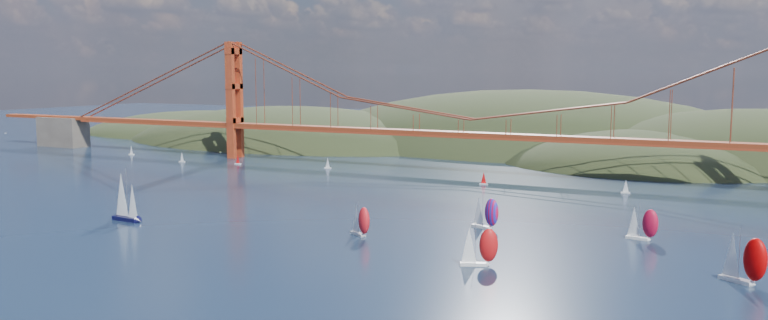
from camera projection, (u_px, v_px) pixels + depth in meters
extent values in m
plane|color=black|center=(151.00, 287.00, 145.48)|extent=(1200.00, 1200.00, 0.00)
ellipsoid|color=black|center=(294.00, 161.00, 439.88)|extent=(240.00, 140.00, 64.00)
ellipsoid|color=black|center=(529.00, 175.00, 417.70)|extent=(300.00, 180.00, 96.00)
ellipsoid|color=black|center=(646.00, 184.00, 332.17)|extent=(140.00, 110.00, 48.00)
ellipsoid|color=black|center=(208.00, 143.00, 506.38)|extent=(200.00, 140.00, 44.00)
cube|color=maroon|center=(473.00, 134.00, 302.99)|extent=(440.00, 7.00, 1.60)
cube|color=maroon|center=(472.00, 137.00, 303.13)|extent=(440.00, 7.00, 0.80)
cube|color=maroon|center=(235.00, 100.00, 355.40)|extent=(4.00, 8.50, 55.00)
cube|color=#4C443D|center=(63.00, 132.00, 410.65)|extent=(28.00, 12.00, 16.00)
cube|color=maroon|center=(47.00, 117.00, 415.06)|extent=(60.00, 7.00, 1.60)
cube|color=black|center=(127.00, 219.00, 209.05)|extent=(9.69, 3.61, 1.14)
cylinder|color=#99999E|center=(127.00, 193.00, 207.91)|extent=(0.14, 0.14, 13.67)
cone|color=white|center=(122.00, 194.00, 209.16)|extent=(5.82, 5.82, 12.03)
cone|color=white|center=(133.00, 201.00, 206.88)|extent=(4.16, 4.16, 9.57)
cube|color=silver|center=(358.00, 234.00, 190.91)|extent=(5.44, 3.97, 0.65)
cylinder|color=#99999E|center=(358.00, 217.00, 190.17)|extent=(0.08, 0.08, 8.09)
cone|color=white|center=(356.00, 218.00, 191.24)|extent=(4.12, 4.12, 7.12)
ellipsoid|color=red|center=(364.00, 221.00, 187.98)|extent=(4.46, 3.93, 6.80)
cube|color=silver|center=(474.00, 264.00, 161.10)|extent=(5.93, 3.71, 0.69)
cylinder|color=#99999E|center=(475.00, 243.00, 160.52)|extent=(0.09, 0.09, 8.63)
cone|color=white|center=(469.00, 245.00, 160.66)|extent=(4.22, 4.22, 7.59)
ellipsoid|color=red|center=(489.00, 245.00, 160.36)|extent=(4.69, 3.89, 7.25)
cube|color=white|center=(736.00, 280.00, 148.78)|extent=(6.77, 5.11, 0.81)
cylinder|color=#99999E|center=(739.00, 253.00, 147.83)|extent=(0.10, 0.10, 10.14)
cone|color=white|center=(732.00, 254.00, 149.20)|extent=(5.19, 5.19, 8.92)
ellipsoid|color=#B10001|center=(755.00, 260.00, 145.05)|extent=(5.59, 4.99, 8.52)
cube|color=silver|center=(637.00, 238.00, 186.13)|extent=(5.76, 2.63, 0.67)
cylinder|color=#99999E|center=(639.00, 220.00, 185.42)|extent=(0.08, 0.08, 8.34)
cone|color=white|center=(634.00, 221.00, 186.26)|extent=(3.67, 3.67, 7.34)
ellipsoid|color=#A10B28|center=(650.00, 223.00, 183.76)|extent=(4.30, 3.17, 7.01)
cube|color=silver|center=(482.00, 227.00, 199.52)|extent=(6.09, 3.42, 0.70)
cylinder|color=#99999E|center=(483.00, 209.00, 198.74)|extent=(0.09, 0.09, 8.81)
cone|color=white|center=(479.00, 210.00, 199.74)|extent=(4.16, 4.16, 7.75)
ellipsoid|color=#BD0A2D|center=(492.00, 212.00, 196.72)|extent=(4.72, 3.75, 7.40)
cube|color=silver|center=(131.00, 155.00, 369.83)|extent=(3.00, 1.00, 0.50)
cone|color=white|center=(131.00, 150.00, 369.55)|extent=(2.00, 2.00, 4.20)
cube|color=silver|center=(182.00, 162.00, 341.10)|extent=(3.00, 1.00, 0.50)
cone|color=white|center=(182.00, 157.00, 340.82)|extent=(2.00, 2.00, 4.20)
cube|color=silver|center=(238.00, 164.00, 333.41)|extent=(3.00, 1.00, 0.50)
cone|color=red|center=(238.00, 159.00, 333.13)|extent=(2.00, 2.00, 4.20)
cube|color=silver|center=(328.00, 168.00, 318.90)|extent=(3.00, 1.00, 0.50)
cone|color=white|center=(328.00, 163.00, 318.62)|extent=(2.00, 2.00, 4.20)
cube|color=silver|center=(625.00, 193.00, 255.04)|extent=(3.00, 1.00, 0.50)
cone|color=white|center=(626.00, 186.00, 254.75)|extent=(2.00, 2.00, 4.20)
cube|color=silver|center=(484.00, 184.00, 274.79)|extent=(3.00, 1.00, 0.50)
cone|color=red|center=(484.00, 178.00, 274.50)|extent=(2.00, 2.00, 4.20)
ellipsoid|color=white|center=(5.00, 133.00, 204.51)|extent=(0.90, 0.25, 0.17)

